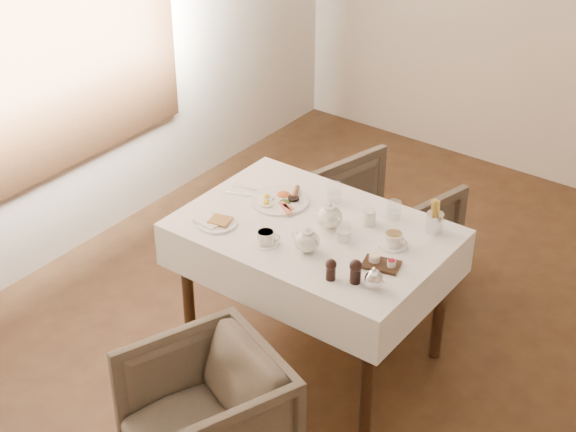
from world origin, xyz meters
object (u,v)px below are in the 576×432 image
at_px(armchair_near, 206,416).
at_px(teapot_centre, 330,215).
at_px(breakfast_plate, 281,200).
at_px(table, 314,248).
at_px(armchair_far, 379,227).

height_order(armchair_near, teapot_centre, teapot_centre).
height_order(armchair_near, breakfast_plate, breakfast_plate).
bearing_deg(armchair_near, table, 116.73).
distance_m(armchair_far, teapot_centre, 0.91).
distance_m(table, breakfast_plate, 0.32).
bearing_deg(teapot_centre, armchair_near, -76.39).
bearing_deg(breakfast_plate, armchair_far, 73.02).
height_order(table, armchair_near, table).
xyz_separation_m(table, armchair_near, (0.09, -0.92, -0.35)).
distance_m(armchair_near, breakfast_plate, 1.18).
height_order(breakfast_plate, teapot_centre, teapot_centre).
distance_m(table, armchair_near, 0.99).
bearing_deg(table, armchair_far, 96.57).
distance_m(breakfast_plate, teapot_centre, 0.35).
relative_size(armchair_near, teapot_centre, 3.74).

